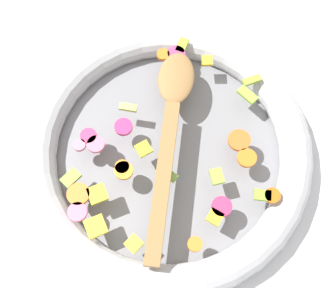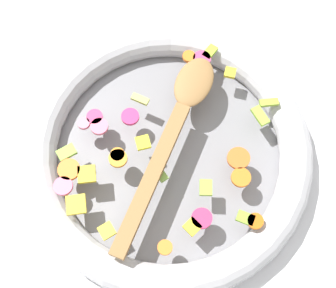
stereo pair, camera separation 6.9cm
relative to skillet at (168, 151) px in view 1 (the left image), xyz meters
name	(u,v)px [view 1 (the left image)]	position (x,y,z in m)	size (l,w,h in m)	color
ground_plane	(168,156)	(0.00, 0.00, -0.02)	(4.00, 4.00, 0.00)	silver
skillet	(168,151)	(0.00, 0.00, 0.00)	(0.44, 0.44, 0.05)	slate
chopped_vegetables	(160,157)	(-0.02, 0.02, 0.03)	(0.34, 0.33, 0.01)	orange
wooden_spoon	(170,128)	(0.02, -0.01, 0.04)	(0.32, 0.15, 0.01)	olive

